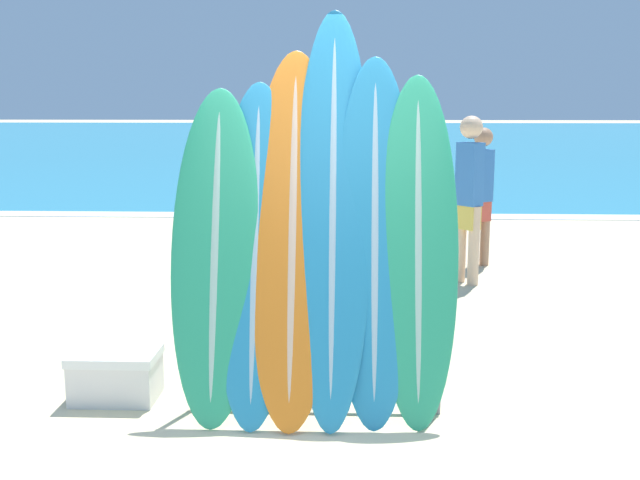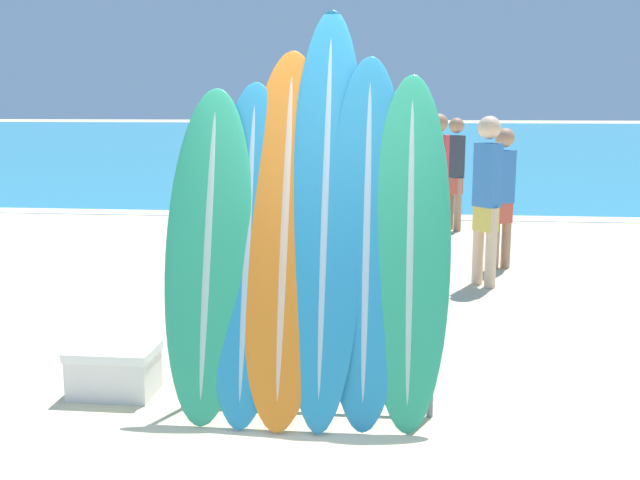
{
  "view_description": "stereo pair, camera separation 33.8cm",
  "coord_description": "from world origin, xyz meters",
  "px_view_note": "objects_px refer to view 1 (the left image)",
  "views": [
    {
      "loc": [
        0.06,
        -3.84,
        1.94
      ],
      "look_at": [
        -0.16,
        1.45,
        0.97
      ],
      "focal_mm": 42.0,
      "sensor_mm": 36.0,
      "label": 1
    },
    {
      "loc": [
        0.4,
        -3.81,
        1.94
      ],
      "look_at": [
        -0.16,
        1.45,
        0.97
      ],
      "focal_mm": 42.0,
      "sensor_mm": 36.0,
      "label": 2
    }
  ],
  "objects_px": {
    "surfboard_slot_4": "(375,239)",
    "person_near_water": "(469,193)",
    "person_far_left": "(481,192)",
    "surfboard_slot_3": "(333,213)",
    "surfboard_slot_1": "(255,251)",
    "surfboard_slot_2": "(293,234)",
    "surfboard_slot_5": "(418,249)",
    "person_mid_beach": "(414,175)",
    "person_far_right": "(428,169)",
    "surfboard_slot_0": "(216,254)",
    "surfboard_rack": "(315,336)",
    "cooler_box": "(116,375)"
  },
  "relations": [
    {
      "from": "surfboard_slot_2",
      "to": "surfboard_slot_4",
      "type": "relative_size",
      "value": 1.02
    },
    {
      "from": "surfboard_slot_2",
      "to": "person_far_right",
      "type": "distance_m",
      "value": 7.18
    },
    {
      "from": "surfboard_slot_5",
      "to": "surfboard_slot_2",
      "type": "bearing_deg",
      "value": 177.08
    },
    {
      "from": "surfboard_slot_0",
      "to": "cooler_box",
      "type": "xyz_separation_m",
      "value": [
        -0.71,
        0.16,
        -0.85
      ]
    },
    {
      "from": "surfboard_slot_1",
      "to": "surfboard_slot_4",
      "type": "relative_size",
      "value": 0.93
    },
    {
      "from": "surfboard_slot_0",
      "to": "surfboard_slot_1",
      "type": "height_order",
      "value": "surfboard_slot_1"
    },
    {
      "from": "surfboard_slot_4",
      "to": "person_near_water",
      "type": "relative_size",
      "value": 1.24
    },
    {
      "from": "surfboard_rack",
      "to": "person_far_right",
      "type": "height_order",
      "value": "person_far_right"
    },
    {
      "from": "surfboard_slot_2",
      "to": "surfboard_slot_5",
      "type": "distance_m",
      "value": 0.77
    },
    {
      "from": "surfboard_slot_0",
      "to": "surfboard_slot_2",
      "type": "distance_m",
      "value": 0.49
    },
    {
      "from": "surfboard_slot_1",
      "to": "person_mid_beach",
      "type": "height_order",
      "value": "surfboard_slot_1"
    },
    {
      "from": "surfboard_slot_1",
      "to": "surfboard_slot_2",
      "type": "xyz_separation_m",
      "value": [
        0.23,
        0.03,
        0.1
      ]
    },
    {
      "from": "surfboard_slot_2",
      "to": "person_far_right",
      "type": "bearing_deg",
      "value": 77.62
    },
    {
      "from": "person_near_water",
      "to": "person_mid_beach",
      "type": "distance_m",
      "value": 2.06
    },
    {
      "from": "surfboard_rack",
      "to": "surfboard_slot_0",
      "type": "xyz_separation_m",
      "value": [
        -0.61,
        -0.01,
        0.52
      ]
    },
    {
      "from": "surfboard_slot_1",
      "to": "person_far_right",
      "type": "distance_m",
      "value": 7.26
    },
    {
      "from": "surfboard_slot_4",
      "to": "surfboard_slot_5",
      "type": "bearing_deg",
      "value": -5.13
    },
    {
      "from": "person_far_left",
      "to": "surfboard_slot_5",
      "type": "bearing_deg",
      "value": -136.99
    },
    {
      "from": "surfboard_slot_5",
      "to": "person_near_water",
      "type": "height_order",
      "value": "surfboard_slot_5"
    },
    {
      "from": "surfboard_slot_2",
      "to": "person_far_left",
      "type": "bearing_deg",
      "value": 66.39
    },
    {
      "from": "surfboard_slot_4",
      "to": "cooler_box",
      "type": "distance_m",
      "value": 1.95
    },
    {
      "from": "person_near_water",
      "to": "cooler_box",
      "type": "relative_size",
      "value": 3.19
    },
    {
      "from": "surfboard_rack",
      "to": "surfboard_slot_2",
      "type": "xyz_separation_m",
      "value": [
        -0.14,
        0.04,
        0.64
      ]
    },
    {
      "from": "person_far_right",
      "to": "cooler_box",
      "type": "distance_m",
      "value": 7.46
    },
    {
      "from": "surfboard_slot_2",
      "to": "person_near_water",
      "type": "relative_size",
      "value": 1.26
    },
    {
      "from": "person_near_water",
      "to": "surfboard_slot_1",
      "type": "bearing_deg",
      "value": 112.04
    },
    {
      "from": "surfboard_rack",
      "to": "surfboard_slot_5",
      "type": "relative_size",
      "value": 0.75
    },
    {
      "from": "surfboard_slot_3",
      "to": "surfboard_rack",
      "type": "bearing_deg",
      "value": -143.4
    },
    {
      "from": "person_far_left",
      "to": "person_far_right",
      "type": "relative_size",
      "value": 0.96
    },
    {
      "from": "surfboard_slot_2",
      "to": "surfboard_slot_3",
      "type": "relative_size",
      "value": 0.9
    },
    {
      "from": "person_near_water",
      "to": "person_mid_beach",
      "type": "height_order",
      "value": "person_near_water"
    },
    {
      "from": "person_mid_beach",
      "to": "person_near_water",
      "type": "bearing_deg",
      "value": 120.81
    },
    {
      "from": "person_far_left",
      "to": "surfboard_slot_3",
      "type": "bearing_deg",
      "value": -143.52
    },
    {
      "from": "surfboard_slot_5",
      "to": "person_mid_beach",
      "type": "height_order",
      "value": "surfboard_slot_5"
    },
    {
      "from": "surfboard_slot_3",
      "to": "surfboard_slot_5",
      "type": "bearing_deg",
      "value": -8.34
    },
    {
      "from": "person_mid_beach",
      "to": "surfboard_slot_5",
      "type": "bearing_deg",
      "value": 104.63
    },
    {
      "from": "surfboard_slot_0",
      "to": "surfboard_slot_1",
      "type": "bearing_deg",
      "value": 4.37
    },
    {
      "from": "surfboard_slot_1",
      "to": "surfboard_slot_4",
      "type": "xyz_separation_m",
      "value": [
        0.74,
        0.02,
        0.08
      ]
    },
    {
      "from": "surfboard_rack",
      "to": "surfboard_slot_5",
      "type": "height_order",
      "value": "surfboard_slot_5"
    },
    {
      "from": "surfboard_slot_5",
      "to": "person_mid_beach",
      "type": "distance_m",
      "value": 5.54
    },
    {
      "from": "surfboard_rack",
      "to": "surfboard_slot_5",
      "type": "bearing_deg",
      "value": 0.45
    },
    {
      "from": "surfboard_slot_0",
      "to": "surfboard_rack",
      "type": "bearing_deg",
      "value": 0.48
    },
    {
      "from": "surfboard_slot_4",
      "to": "surfboard_slot_1",
      "type": "bearing_deg",
      "value": -178.83
    },
    {
      "from": "surfboard_slot_0",
      "to": "person_far_left",
      "type": "xyz_separation_m",
      "value": [
        2.37,
        4.4,
        -0.12
      ]
    },
    {
      "from": "surfboard_slot_2",
      "to": "person_far_left",
      "type": "height_order",
      "value": "surfboard_slot_2"
    },
    {
      "from": "surfboard_slot_0",
      "to": "person_mid_beach",
      "type": "relative_size",
      "value": 1.14
    },
    {
      "from": "surfboard_slot_2",
      "to": "cooler_box",
      "type": "xyz_separation_m",
      "value": [
        -1.19,
        0.11,
        -0.97
      ]
    },
    {
      "from": "surfboard_slot_0",
      "to": "surfboard_slot_5",
      "type": "bearing_deg",
      "value": 0.46
    },
    {
      "from": "person_near_water",
      "to": "cooler_box",
      "type": "xyz_separation_m",
      "value": [
        -2.81,
        -3.35,
        -0.82
      ]
    },
    {
      "from": "surfboard_slot_4",
      "to": "person_mid_beach",
      "type": "distance_m",
      "value": 5.54
    }
  ]
}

